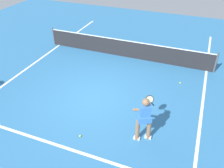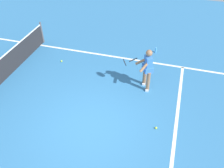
% 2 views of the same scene
% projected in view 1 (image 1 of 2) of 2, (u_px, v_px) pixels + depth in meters
% --- Properties ---
extents(ground_plane, '(23.98, 23.98, 0.00)m').
position_uv_depth(ground_plane, '(94.00, 99.00, 9.17)').
color(ground_plane, teal).
extents(service_line_marking, '(7.87, 0.10, 0.01)m').
position_uv_depth(service_line_marking, '(59.00, 146.00, 7.21)').
color(service_line_marking, white).
rests_on(service_line_marking, ground).
extents(sideline_left_marking, '(0.10, 16.45, 0.01)m').
position_uv_depth(sideline_left_marking, '(12.00, 79.00, 10.37)').
color(sideline_left_marking, white).
rests_on(sideline_left_marking, ground).
extents(sideline_right_marking, '(0.10, 16.45, 0.01)m').
position_uv_depth(sideline_right_marking, '(200.00, 125.00, 7.97)').
color(sideline_right_marking, white).
rests_on(sideline_right_marking, ground).
extents(court_net, '(8.55, 0.08, 0.98)m').
position_uv_depth(court_net, '(126.00, 49.00, 11.89)').
color(court_net, '#4C4C51').
rests_on(court_net, ground).
extents(tennis_player, '(0.68, 1.13, 1.55)m').
position_uv_depth(tennis_player, '(144.00, 117.00, 7.01)').
color(tennis_player, '#8C6647').
rests_on(tennis_player, ground).
extents(tennis_ball_near, '(0.07, 0.07, 0.07)m').
position_uv_depth(tennis_ball_near, '(180.00, 83.00, 10.05)').
color(tennis_ball_near, '#D1E533').
rests_on(tennis_ball_near, ground).
extents(tennis_ball_mid, '(0.07, 0.07, 0.07)m').
position_uv_depth(tennis_ball_mid, '(80.00, 136.00, 7.50)').
color(tennis_ball_mid, '#D1E533').
rests_on(tennis_ball_mid, ground).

